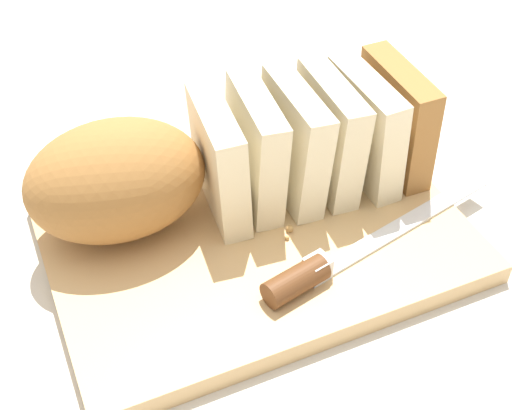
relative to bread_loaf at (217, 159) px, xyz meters
The scene contains 8 objects.
ground_plane 0.09m from the bread_loaf, 70.20° to the right, with size 3.00×3.00×0.00m, color beige.
cutting_board 0.08m from the bread_loaf, 70.20° to the right, with size 0.36×0.26×0.02m, color tan.
bread_loaf is the anchor object (origin of this frame).
bread_knife 0.13m from the bread_loaf, 69.45° to the right, with size 0.26×0.08×0.02m.
crumb_near_knife 0.09m from the bread_loaf, 61.95° to the right, with size 0.00×0.00×0.00m, color tan.
crumb_near_loaf 0.09m from the bread_loaf, 54.37° to the right, with size 0.01×0.01×0.01m, color tan.
crumb_stray_left 0.10m from the bread_loaf, 16.86° to the right, with size 0.01×0.01×0.01m, color tan.
crumb_stray_right 0.07m from the bread_loaf, 104.30° to the right, with size 0.01×0.01×0.01m, color tan.
Camera 1 is at (-0.18, -0.40, 0.45)m, focal length 48.54 mm.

